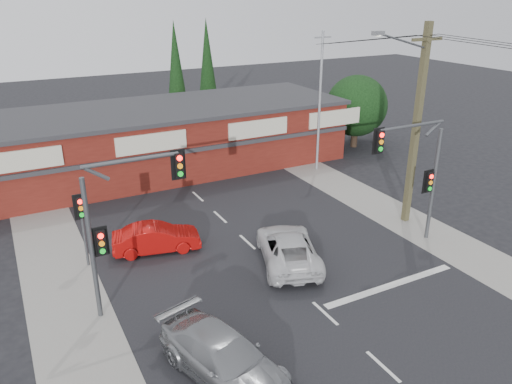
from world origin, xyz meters
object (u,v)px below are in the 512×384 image
silver_suv (224,358)px  shop_building (150,140)px  red_sedan (156,238)px  utility_pole (415,121)px  white_suv (288,248)px

silver_suv → shop_building: size_ratio=0.19×
red_sedan → utility_pole: utility_pole is taller
silver_suv → utility_pole: (13.08, 6.04, 4.66)m
silver_suv → red_sedan: silver_suv is taller
white_suv → silver_suv: (-5.48, -5.22, 0.03)m
white_suv → red_sedan: bearing=-17.0°
white_suv → utility_pole: size_ratio=0.51×
red_sedan → shop_building: shop_building is taller
red_sedan → utility_pole: size_ratio=0.40×
utility_pole → silver_suv: bearing=-155.2°
silver_suv → red_sedan: 8.96m
white_suv → red_sedan: 6.12m
shop_building → utility_pole: 17.15m
white_suv → red_sedan: size_ratio=1.27×
red_sedan → silver_suv: bearing=-171.4°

